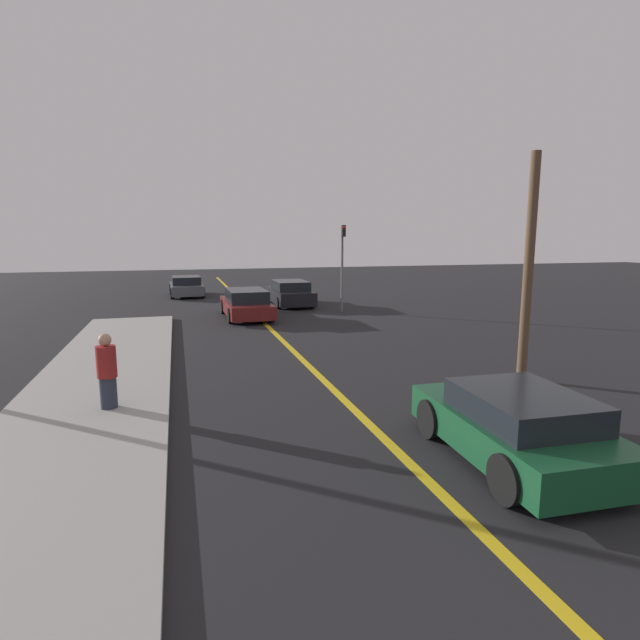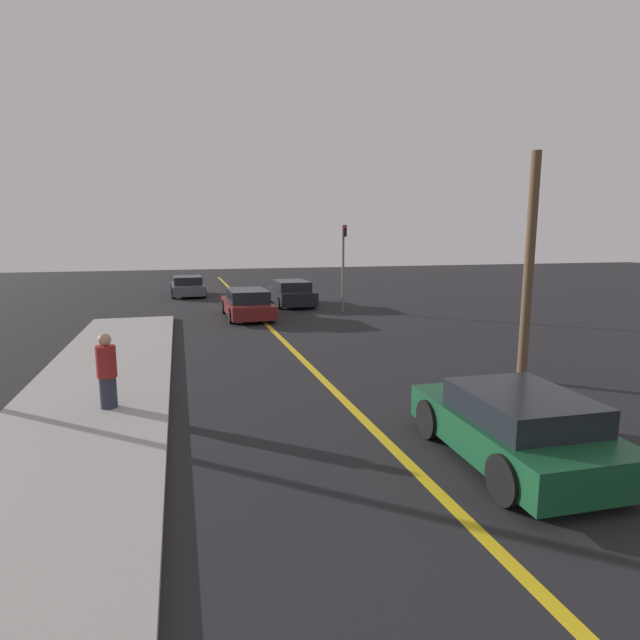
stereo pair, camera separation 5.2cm
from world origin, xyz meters
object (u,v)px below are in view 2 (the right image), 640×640
at_px(car_ahead_center, 247,304).
at_px(pedestrian_mid_group, 107,371).
at_px(car_far_distant, 291,293).
at_px(utility_pole, 529,270).
at_px(car_near_right_lane, 514,426).
at_px(traffic_light, 343,259).
at_px(car_parked_left_lot, 188,286).

bearing_deg(car_ahead_center, pedestrian_mid_group, -111.48).
height_order(car_ahead_center, car_far_distant, car_far_distant).
xyz_separation_m(pedestrian_mid_group, utility_pole, (9.85, -0.27, 1.93)).
height_order(car_near_right_lane, utility_pole, utility_pole).
xyz_separation_m(car_far_distant, traffic_light, (1.94, -3.05, 1.92)).
bearing_deg(traffic_light, utility_pole, -87.08).
distance_m(car_ahead_center, traffic_light, 5.17).
distance_m(pedestrian_mid_group, utility_pole, 10.04).
distance_m(car_far_distant, car_parked_left_lot, 7.88).
xyz_separation_m(car_near_right_lane, traffic_light, (2.56, 16.50, 1.96)).
bearing_deg(car_far_distant, pedestrian_mid_group, -115.19).
relative_size(car_parked_left_lot, traffic_light, 0.98).
height_order(car_ahead_center, utility_pole, utility_pole).
height_order(car_near_right_lane, car_far_distant, car_far_distant).
height_order(car_far_distant, traffic_light, traffic_light).
height_order(car_near_right_lane, car_ahead_center, car_ahead_center).
bearing_deg(car_far_distant, car_parked_left_lot, 132.11).
bearing_deg(car_near_right_lane, traffic_light, 83.59).
height_order(car_far_distant, car_parked_left_lot, car_far_distant).
relative_size(car_ahead_center, car_parked_left_lot, 1.15).
height_order(car_ahead_center, traffic_light, traffic_light).
bearing_deg(utility_pole, car_far_distant, 99.38).
distance_m(car_near_right_lane, utility_pole, 5.55).
height_order(car_ahead_center, pedestrian_mid_group, pedestrian_mid_group).
distance_m(car_parked_left_lot, traffic_light, 11.63).
distance_m(car_far_distant, utility_pole, 15.97).
distance_m(car_near_right_lane, car_ahead_center, 16.14).
bearing_deg(car_parked_left_lot, traffic_light, -52.79).
xyz_separation_m(car_ahead_center, utility_pole, (5.41, -12.05, 2.20)).
relative_size(car_far_distant, traffic_light, 1.06).
relative_size(car_near_right_lane, pedestrian_mid_group, 2.49).
bearing_deg(car_ahead_center, car_far_distant, 50.76).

